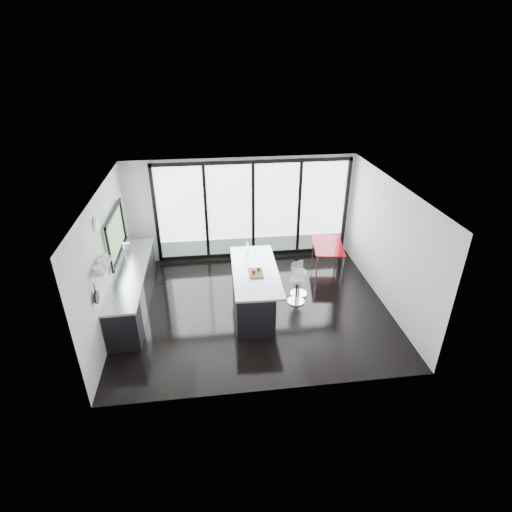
{
  "coord_description": "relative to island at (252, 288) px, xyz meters",
  "views": [
    {
      "loc": [
        -0.9,
        -7.44,
        5.29
      ],
      "look_at": [
        0.1,
        0.3,
        1.15
      ],
      "focal_mm": 28.0,
      "sensor_mm": 36.0,
      "label": 1
    }
  ],
  "objects": [
    {
      "name": "counter_cabinets",
      "position": [
        -2.64,
        0.37,
        -0.02
      ],
      "size": [
        0.69,
        3.24,
        1.36
      ],
      "color": "black",
      "rests_on": "floor"
    },
    {
      "name": "wall_front",
      "position": [
        0.03,
        -2.53,
        0.91
      ],
      "size": [
        6.0,
        0.0,
        2.8
      ],
      "primitive_type": "cube",
      "color": "silver",
      "rests_on": "ground"
    },
    {
      "name": "floor",
      "position": [
        0.03,
        -0.03,
        -0.49
      ],
      "size": [
        6.0,
        5.0,
        0.0
      ],
      "primitive_type": "cube",
      "color": "black",
      "rests_on": "ground"
    },
    {
      "name": "wall_right",
      "position": [
        3.03,
        -0.03,
        0.91
      ],
      "size": [
        0.0,
        5.0,
        2.8
      ],
      "primitive_type": "cube",
      "color": "silver",
      "rests_on": "ground"
    },
    {
      "name": "island",
      "position": [
        0.0,
        0.0,
        0.0
      ],
      "size": [
        1.05,
        2.37,
        1.24
      ],
      "color": "black",
      "rests_on": "floor"
    },
    {
      "name": "wall_back",
      "position": [
        0.3,
        2.44,
        0.79
      ],
      "size": [
        6.0,
        0.09,
        2.8
      ],
      "color": "silver",
      "rests_on": "ground"
    },
    {
      "name": "ceiling",
      "position": [
        0.03,
        -0.03,
        2.31
      ],
      "size": [
        6.0,
        5.0,
        0.0
      ],
      "primitive_type": "cube",
      "color": "white",
      "rests_on": "wall_back"
    },
    {
      "name": "red_table",
      "position": [
        2.18,
        1.5,
        -0.14
      ],
      "size": [
        0.96,
        1.41,
        0.7
      ],
      "primitive_type": "cube",
      "rotation": [
        0.0,
        0.0,
        -0.17
      ],
      "color": "maroon",
      "rests_on": "floor"
    },
    {
      "name": "bar_stool_near",
      "position": [
        1.04,
        0.05,
        -0.17
      ],
      "size": [
        0.47,
        0.47,
        0.62
      ],
      "primitive_type": "cylinder",
      "rotation": [
        0.0,
        0.0,
        -0.23
      ],
      "color": "silver",
      "rests_on": "floor"
    },
    {
      "name": "bar_stool_far",
      "position": [
        1.17,
        0.37,
        -0.17
      ],
      "size": [
        0.49,
        0.49,
        0.63
      ],
      "primitive_type": "cylinder",
      "rotation": [
        0.0,
        0.0,
        0.29
      ],
      "color": "silver",
      "rests_on": "floor"
    },
    {
      "name": "wall_left",
      "position": [
        -2.94,
        0.24,
        1.08
      ],
      "size": [
        0.26,
        5.0,
        2.8
      ],
      "color": "silver",
      "rests_on": "ground"
    }
  ]
}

